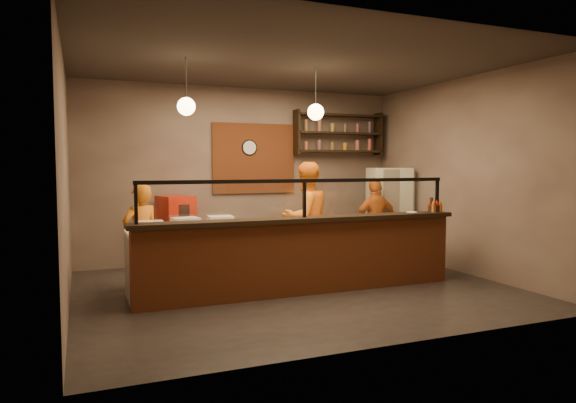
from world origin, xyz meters
name	(u,v)px	position (x,y,z in m)	size (l,w,h in m)	color
floor	(296,289)	(0.00, 0.00, 0.00)	(6.00, 6.00, 0.00)	black
ceiling	(296,63)	(0.00, 0.00, 3.20)	(6.00, 6.00, 0.00)	#362F2A
wall_back	(244,175)	(0.00, 2.50, 1.60)	(6.00, 6.00, 0.00)	#786858
wall_left	(65,179)	(-3.00, 0.00, 1.60)	(5.00, 5.00, 0.00)	#786858
wall_right	(465,176)	(3.00, 0.00, 1.60)	(5.00, 5.00, 0.00)	#786858
wall_front	(397,183)	(0.00, -2.50, 1.60)	(6.00, 6.00, 0.00)	#786858
brick_patch	(254,158)	(0.20, 2.47, 1.90)	(1.60, 0.04, 1.30)	brown
service_counter	(304,258)	(0.00, -0.30, 0.50)	(4.60, 0.25, 1.00)	brown
counter_ledge	(304,219)	(0.00, -0.30, 1.03)	(4.70, 0.37, 0.06)	black
worktop_cabinet	(290,257)	(0.00, 0.20, 0.42)	(4.60, 0.75, 0.85)	gray
worktop	(290,227)	(0.00, 0.20, 0.88)	(4.60, 0.75, 0.05)	white
sneeze_guard	(304,195)	(0.00, -0.30, 1.37)	(4.50, 0.05, 0.52)	white
wall_shelving	(339,133)	(1.90, 2.32, 2.40)	(1.84, 0.28, 0.85)	black
wall_clock	(249,148)	(0.10, 2.46, 2.10)	(0.30, 0.30, 0.04)	black
pendant_left	(186,106)	(-1.50, 0.20, 2.55)	(0.24, 0.24, 0.77)	black
pendant_right	(316,112)	(0.40, 0.20, 2.55)	(0.24, 0.24, 0.77)	black
cook_left	(141,237)	(-2.05, 0.82, 0.75)	(0.55, 0.36, 1.50)	#C36412
cook_mid	(306,218)	(0.58, 0.94, 0.91)	(0.89, 0.69, 1.83)	orange
cook_right	(376,222)	(2.05, 1.17, 0.76)	(0.89, 0.37, 1.52)	#C75912
fridge	(389,213)	(2.60, 1.60, 0.86)	(0.72, 0.67, 1.72)	beige
red_cooler	(176,232)	(-1.33, 2.15, 0.63)	(0.54, 0.49, 1.25)	#B81F0C
pizza_dough	(354,222)	(1.02, 0.13, 0.91)	(0.55, 0.55, 0.01)	white
prep_tub_a	(186,224)	(-1.53, 0.20, 0.98)	(0.33, 0.27, 0.17)	silver
prep_tub_b	(220,222)	(-1.04, 0.24, 0.98)	(0.34, 0.27, 0.17)	silver
prep_tub_c	(151,227)	(-2.00, 0.07, 0.98)	(0.31, 0.25, 0.15)	silver
rolling_pin	(215,225)	(-1.08, 0.35, 0.93)	(0.06, 0.06, 0.36)	yellow
condiment_caddy	(435,208)	(2.20, -0.28, 1.11)	(0.18, 0.14, 0.10)	black
pepper_mill	(431,204)	(2.15, -0.25, 1.17)	(0.05, 0.05, 0.22)	black
small_plate	(412,212)	(1.79, -0.26, 1.07)	(0.16, 0.16, 0.01)	white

